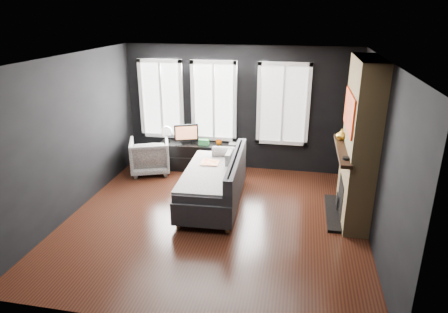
% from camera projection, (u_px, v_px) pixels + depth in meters
% --- Properties ---
extents(floor, '(5.00, 5.00, 0.00)m').
position_uv_depth(floor, '(215.00, 219.00, 6.83)').
color(floor, black).
rests_on(floor, ground).
extents(ceiling, '(5.00, 5.00, 0.00)m').
position_uv_depth(ceiling, '(213.00, 58.00, 5.90)').
color(ceiling, white).
rests_on(ceiling, ground).
extents(wall_back, '(5.00, 0.02, 2.70)m').
position_uv_depth(wall_back, '(239.00, 109.00, 8.67)').
color(wall_back, black).
rests_on(wall_back, ground).
extents(wall_left, '(0.02, 5.00, 2.70)m').
position_uv_depth(wall_left, '(72.00, 136.00, 6.82)').
color(wall_left, black).
rests_on(wall_left, ground).
extents(wall_right, '(0.02, 5.00, 2.70)m').
position_uv_depth(wall_right, '(379.00, 155.00, 5.92)').
color(wall_right, black).
rests_on(wall_right, ground).
extents(windows, '(4.00, 0.16, 1.76)m').
position_uv_depth(windows, '(218.00, 60.00, 8.36)').
color(windows, white).
rests_on(windows, wall_back).
extents(fireplace, '(0.70, 1.62, 2.70)m').
position_uv_depth(fireplace, '(360.00, 142.00, 6.50)').
color(fireplace, '#93724C').
rests_on(fireplace, floor).
extents(sofa, '(1.20, 2.26, 0.95)m').
position_uv_depth(sofa, '(213.00, 180.00, 7.25)').
color(sofa, '#232325').
rests_on(sofa, floor).
extents(stripe_pillow, '(0.10, 0.39, 0.39)m').
position_uv_depth(stripe_pillow, '(229.00, 162.00, 7.51)').
color(stripe_pillow, gray).
rests_on(stripe_pillow, sofa).
extents(armchair, '(1.03, 1.00, 0.84)m').
position_uv_depth(armchair, '(150.00, 154.00, 8.69)').
color(armchair, white).
rests_on(armchair, floor).
extents(media_console, '(1.76, 0.66, 0.60)m').
position_uv_depth(media_console, '(199.00, 156.00, 8.95)').
color(media_console, black).
rests_on(media_console, floor).
extents(monitor, '(0.55, 0.30, 0.48)m').
position_uv_depth(monitor, '(186.00, 133.00, 8.77)').
color(monitor, black).
rests_on(monitor, media_console).
extents(desk_fan, '(0.26, 0.26, 0.37)m').
position_uv_depth(desk_fan, '(167.00, 134.00, 8.90)').
color(desk_fan, '#959595').
rests_on(desk_fan, media_console).
extents(mug, '(0.14, 0.12, 0.12)m').
position_uv_depth(mug, '(219.00, 142.00, 8.74)').
color(mug, '#F46200').
rests_on(mug, media_console).
extents(book, '(0.18, 0.02, 0.25)m').
position_uv_depth(book, '(229.00, 138.00, 8.79)').
color(book, tan).
rests_on(book, media_console).
extents(storage_box, '(0.22, 0.14, 0.12)m').
position_uv_depth(storage_box, '(204.00, 142.00, 8.74)').
color(storage_box, '#2F8041').
rests_on(storage_box, media_console).
extents(mantel_vase, '(0.20, 0.21, 0.19)m').
position_uv_depth(mantel_vase, '(342.00, 135.00, 6.97)').
color(mantel_vase, yellow).
rests_on(mantel_vase, fireplace).
extents(mantel_clock, '(0.13, 0.13, 0.04)m').
position_uv_depth(mantel_clock, '(346.00, 158.00, 6.08)').
color(mantel_clock, black).
rests_on(mantel_clock, fireplace).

